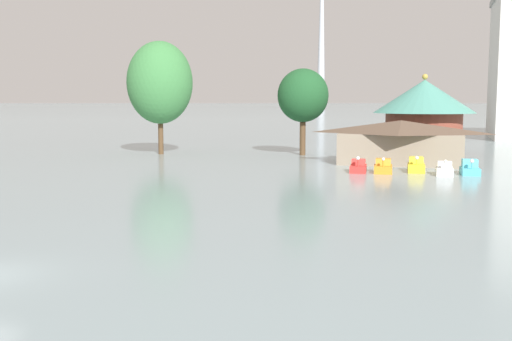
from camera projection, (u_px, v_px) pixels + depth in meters
The scene contains 10 objects.
pedal_boat_red at pixel (358, 167), 56.48m from camera, with size 1.63×2.73×1.56m.
pedal_boat_orange at pixel (383, 167), 56.03m from camera, with size 1.79×2.82×1.50m.
pedal_boat_yellow at pixel (416, 166), 56.71m from camera, with size 1.67×3.00×1.58m.
pedal_boat_white at pixel (445, 170), 54.20m from camera, with size 1.49×2.53×1.48m.
pedal_boat_cyan at pixel (470, 169), 54.73m from camera, with size 1.74×2.60×1.48m.
boathouse at pixel (401, 141), 63.41m from camera, with size 13.24×7.32×4.50m.
green_roof_pavilion at pixel (424, 112), 74.79m from camera, with size 12.20×12.20×9.68m.
shoreline_tree_tall_left at pixel (160, 83), 74.06m from camera, with size 7.88×7.88×13.57m.
shoreline_tree_mid at pixel (303, 96), 73.06m from camera, with size 6.05×6.05×10.26m.
distant_broadcast_tower at pixel (322, 6), 390.27m from camera, with size 9.89×9.89×150.14m.
Camera 1 is at (16.41, -18.92, 6.68)m, focal length 43.31 mm.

